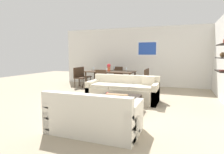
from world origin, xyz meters
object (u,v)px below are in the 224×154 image
at_px(centerpiece_vase, 109,67).
at_px(dining_chair_right_near, 143,79).
at_px(dining_chair_left_far, 84,75).
at_px(loveseat_white, 94,117).
at_px(dining_chair_head, 117,75).
at_px(wine_glass_right_near, 126,69).
at_px(dining_chair_right_far, 145,78).
at_px(dining_table, 111,73).
at_px(dining_chair_foot, 102,79).
at_px(wine_glass_foot, 107,69).
at_px(apple_on_coffee_table, 108,94).
at_px(sofa_beige, 123,91).
at_px(dining_chair_left_near, 79,76).
at_px(coffee_table, 117,105).
at_px(decorative_bowl, 112,96).
at_px(wine_glass_left_near, 94,68).
at_px(wine_glass_head, 114,68).

bearing_deg(centerpiece_vase, dining_chair_right_near, -6.54).
bearing_deg(dining_chair_left_far, centerpiece_vase, -11.51).
distance_m(loveseat_white, dining_chair_head, 5.55).
bearing_deg(loveseat_white, wine_glass_right_near, 98.47).
distance_m(dining_chair_head, dining_chair_right_far, 1.58).
xyz_separation_m(loveseat_white, dining_chair_left_far, (-2.81, 4.69, 0.21)).
bearing_deg(wine_glass_right_near, dining_chair_right_far, 26.78).
relative_size(dining_table, dining_chair_left_far, 2.32).
bearing_deg(dining_chair_right_near, dining_chair_foot, -154.47).
relative_size(dining_chair_left_far, wine_glass_foot, 5.45).
relative_size(dining_table, dining_chair_foot, 2.32).
bearing_deg(apple_on_coffee_table, dining_chair_right_near, 83.35).
relative_size(sofa_beige, dining_chair_left_far, 2.46).
bearing_deg(apple_on_coffee_table, dining_chair_left_near, 131.60).
bearing_deg(sofa_beige, coffee_table, -80.12).
bearing_deg(dining_chair_left_far, dining_chair_right_near, -8.95).
bearing_deg(wine_glass_right_near, decorative_bowl, -79.99).
height_order(dining_chair_right_near, centerpiece_vase, centerpiece_vase).
height_order(loveseat_white, wine_glass_left_near, wine_glass_left_near).
relative_size(sofa_beige, apple_on_coffee_table, 24.17).
distance_m(loveseat_white, wine_glass_head, 5.12).
bearing_deg(coffee_table, wine_glass_foot, 116.85).
height_order(sofa_beige, wine_glass_right_near, wine_glass_right_near).
bearing_deg(dining_chair_head, wine_glass_right_near, -54.41).
bearing_deg(coffee_table, dining_chair_left_far, 129.66).
bearing_deg(dining_table, dining_chair_right_near, -8.95).
relative_size(dining_chair_left_near, wine_glass_head, 5.04).
relative_size(decorative_bowl, wine_glass_foot, 2.23).
bearing_deg(loveseat_white, centerpiece_vase, 108.08).
relative_size(dining_chair_right_far, centerpiece_vase, 2.78).
bearing_deg(loveseat_white, coffee_table, 90.39).
distance_m(coffee_table, wine_glass_right_near, 3.17).
bearing_deg(dining_chair_left_far, loveseat_white, -59.06).
bearing_deg(dining_chair_left_far, apple_on_coffee_table, -52.53).
bearing_deg(sofa_beige, dining_chair_right_far, 82.91).
relative_size(loveseat_white, wine_glass_foot, 10.26).
relative_size(coffee_table, dining_chair_head, 1.24).
bearing_deg(wine_glass_left_near, dining_chair_left_far, 153.22).
bearing_deg(wine_glass_right_near, wine_glass_head, 142.63).
bearing_deg(wine_glass_head, sofa_beige, -63.84).
xyz_separation_m(dining_chair_foot, wine_glass_head, (-0.00, 1.34, 0.37)).
xyz_separation_m(coffee_table, dining_chair_head, (-1.37, 4.06, 0.31)).
xyz_separation_m(dining_chair_left_near, wine_glass_right_near, (2.16, 0.10, 0.37)).
distance_m(loveseat_white, dining_chair_foot, 3.82).
bearing_deg(dining_chair_left_near, dining_table, 8.95).
bearing_deg(dining_chair_right_far, dining_chair_left_far, 180.00).
xyz_separation_m(coffee_table, centerpiece_vase, (-1.43, 3.10, 0.73)).
height_order(apple_on_coffee_table, centerpiece_vase, centerpiece_vase).
distance_m(dining_chair_right_far, centerpiece_vase, 1.56).
relative_size(coffee_table, dining_chair_left_near, 1.24).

